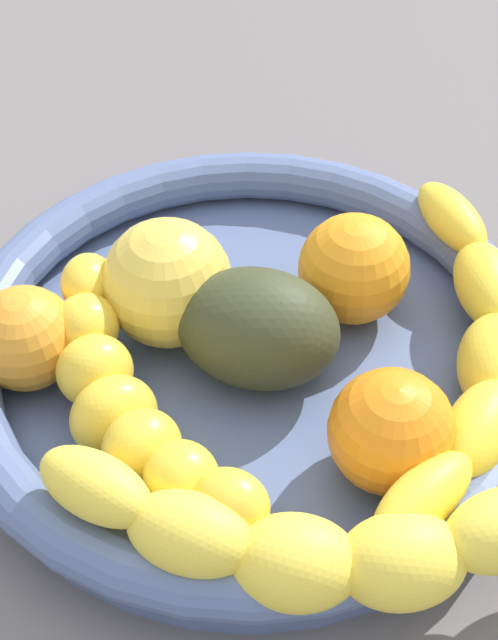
% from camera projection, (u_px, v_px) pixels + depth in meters
% --- Properties ---
extents(kitchen_counter, '(1.20, 1.20, 0.03)m').
position_uv_depth(kitchen_counter, '(249.00, 400.00, 0.53)').
color(kitchen_counter, slate).
rests_on(kitchen_counter, ground).
extents(fruit_bowl, '(0.31, 0.31, 0.05)m').
position_uv_depth(fruit_bowl, '(249.00, 352.00, 0.51)').
color(fruit_bowl, slate).
rests_on(fruit_bowl, kitchen_counter).
extents(banana_draped_left, '(0.18, 0.18, 0.04)m').
position_uv_depth(banana_draped_left, '(476.00, 352.00, 0.48)').
color(banana_draped_left, yellow).
rests_on(banana_draped_left, fruit_bowl).
extents(banana_draped_right, '(0.23, 0.16, 0.05)m').
position_uv_depth(banana_draped_right, '(347.00, 534.00, 0.40)').
color(banana_draped_right, yellow).
rests_on(banana_draped_right, fruit_bowl).
extents(banana_arching_top, '(0.07, 0.20, 0.05)m').
position_uv_depth(banana_arching_top, '(126.00, 402.00, 0.45)').
color(banana_arching_top, yellow).
rests_on(banana_arching_top, fruit_bowl).
extents(orange_front, '(0.06, 0.06, 0.06)m').
position_uv_depth(orange_front, '(355.00, 270.00, 0.51)').
color(orange_front, orange).
rests_on(orange_front, fruit_bowl).
extents(orange_mid_left, '(0.05, 0.05, 0.05)m').
position_uv_depth(orange_mid_left, '(25.00, 338.00, 0.48)').
color(orange_mid_left, orange).
rests_on(orange_mid_left, fruit_bowl).
extents(orange_mid_right, '(0.06, 0.06, 0.06)m').
position_uv_depth(orange_mid_right, '(391.00, 432.00, 0.44)').
color(orange_mid_right, orange).
rests_on(orange_mid_right, fruit_bowl).
extents(apple_yellow, '(0.07, 0.07, 0.07)m').
position_uv_depth(apple_yellow, '(167.00, 283.00, 0.50)').
color(apple_yellow, '#E6C448').
rests_on(apple_yellow, fruit_bowl).
extents(avocado_dark, '(0.10, 0.10, 0.06)m').
position_uv_depth(avocado_dark, '(251.00, 332.00, 0.48)').
color(avocado_dark, '#363B23').
rests_on(avocado_dark, fruit_bowl).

